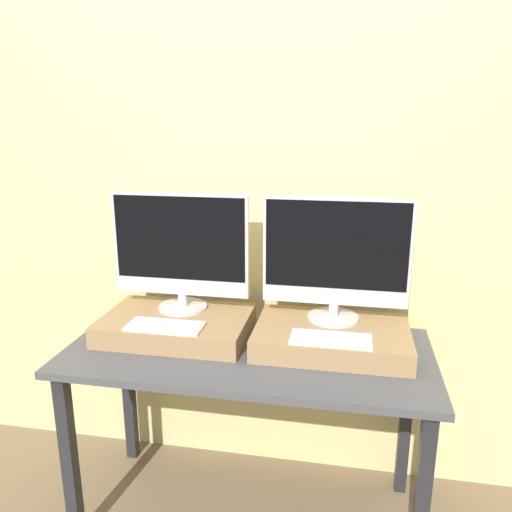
# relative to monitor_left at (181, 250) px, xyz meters

# --- Properties ---
(wall_back) EXTENTS (8.00, 0.04, 2.60)m
(wall_back) POSITION_rel_monitor_left_xyz_m (0.33, 0.24, 0.16)
(wall_back) COLOR #DBC684
(wall_back) RESTS_ON ground_plane
(workbench) EXTENTS (1.45, 0.66, 0.79)m
(workbench) POSITION_rel_monitor_left_xyz_m (0.33, -0.16, -0.45)
(workbench) COLOR #47474C
(workbench) RESTS_ON ground_plane
(wooden_riser_left) EXTENTS (0.61, 0.41, 0.09)m
(wooden_riser_left) POSITION_rel_monitor_left_xyz_m (-0.00, -0.09, -0.31)
(wooden_riser_left) COLOR #99754C
(wooden_riser_left) RESTS_ON workbench
(monitor_left) EXTENTS (0.59, 0.21, 0.50)m
(monitor_left) POSITION_rel_monitor_left_xyz_m (0.00, 0.00, 0.00)
(monitor_left) COLOR silver
(monitor_left) RESTS_ON wooden_riser_left
(keyboard_left) EXTENTS (0.30, 0.13, 0.01)m
(keyboard_left) POSITION_rel_monitor_left_xyz_m (0.00, -0.22, -0.26)
(keyboard_left) COLOR silver
(keyboard_left) RESTS_ON wooden_riser_left
(wooden_riser_right) EXTENTS (0.61, 0.41, 0.09)m
(wooden_riser_right) POSITION_rel_monitor_left_xyz_m (0.65, -0.09, -0.31)
(wooden_riser_right) COLOR #99754C
(wooden_riser_right) RESTS_ON workbench
(monitor_right) EXTENTS (0.59, 0.21, 0.50)m
(monitor_right) POSITION_rel_monitor_left_xyz_m (0.65, 0.00, 0.00)
(monitor_right) COLOR silver
(monitor_right) RESTS_ON wooden_riser_right
(keyboard_right) EXTENTS (0.30, 0.13, 0.01)m
(keyboard_right) POSITION_rel_monitor_left_xyz_m (0.65, -0.22, -0.26)
(keyboard_right) COLOR silver
(keyboard_right) RESTS_ON wooden_riser_right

